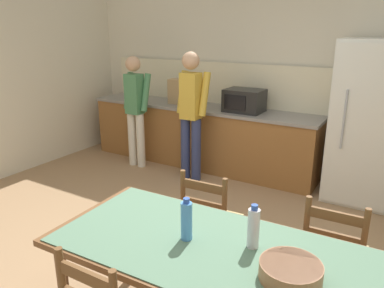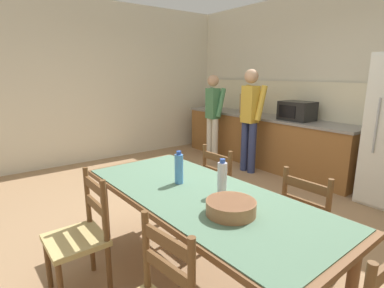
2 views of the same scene
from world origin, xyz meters
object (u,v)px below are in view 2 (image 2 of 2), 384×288
microwave (297,111)px  paper_bag (247,104)px  chair_side_far_right (311,225)px  person_at_counter (250,116)px  bottle_near_centre (179,168)px  chair_side_near_left (80,237)px  bottle_off_centre (222,178)px  person_at_sink (213,113)px  dining_table (200,202)px  serving_bowl (231,206)px  chair_side_far_left (225,189)px

microwave → paper_bag: 1.07m
chair_side_far_right → person_at_counter: (-2.14, 1.60, 0.51)m
bottle_near_centre → person_at_counter: person_at_counter is taller
chair_side_near_left → bottle_off_centre: bearing=56.7°
person_at_sink → bottle_near_centre: bearing=-135.5°
person_at_counter → bottle_near_centre: bearing=-149.3°
dining_table → chair_side_near_left: 0.93m
paper_bag → microwave: bearing=0.4°
dining_table → paper_bag: bearing=127.7°
chair_side_far_right → microwave: bearing=-54.5°
microwave → paper_bag: (-1.06, -0.01, 0.03)m
chair_side_near_left → microwave: bearing=100.1°
paper_bag → serving_bowl: bearing=-48.4°
dining_table → person_at_counter: bearing=125.3°
person_at_counter → bottle_off_centre: bearing=-141.6°
bottle_near_centre → chair_side_far_left: (-0.24, 0.75, -0.43)m
chair_side_far_right → person_at_counter: size_ratio=0.54×
chair_side_far_right → chair_side_near_left: same height
chair_side_far_left → person_at_counter: 2.07m
paper_bag → person_at_counter: (0.55, -0.51, -0.12)m
dining_table → serving_bowl: serving_bowl is taller
paper_bag → chair_side_far_right: size_ratio=0.40×
microwave → dining_table: size_ratio=0.23×
chair_side_far_left → chair_side_far_right: size_ratio=1.00×
microwave → chair_side_far_right: microwave is taller
bottle_off_centre → person_at_counter: person_at_counter is taller
microwave → chair_side_far_left: size_ratio=0.55×
microwave → bottle_off_centre: (1.27, -2.77, -0.16)m
serving_bowl → person_at_counter: person_at_counter is taller
chair_side_near_left → bottle_near_centre: bearing=75.1°
chair_side_near_left → serving_bowl: bearing=39.4°
chair_side_far_left → person_at_counter: (-1.17, 1.63, 0.51)m
dining_table → serving_bowl: bearing=-8.5°
microwave → person_at_sink: 1.55m
dining_table → chair_side_far_right: size_ratio=2.41×
dining_table → person_at_sink: (-2.62, 2.39, 0.22)m
chair_side_far_right → person_at_sink: bearing=-29.7°
paper_bag → chair_side_far_left: paper_bag is taller
microwave → bottle_near_centre: size_ratio=1.85×
bottle_near_centre → serving_bowl: size_ratio=0.84×
paper_bag → person_at_sink: 0.66m
microwave → person_at_counter: person_at_counter is taller
person_at_sink → serving_bowl: bearing=-129.1°
dining_table → chair_side_far_right: chair_side_far_right is taller
person_at_sink → chair_side_far_right: bearing=-117.7°
paper_bag → person_at_counter: size_ratio=0.21×
person_at_sink → dining_table: bearing=-132.3°
chair_side_far_right → chair_side_near_left: size_ratio=1.00×
paper_bag → chair_side_far_right: bearing=-38.1°
chair_side_near_left → paper_bag: bearing=115.1°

